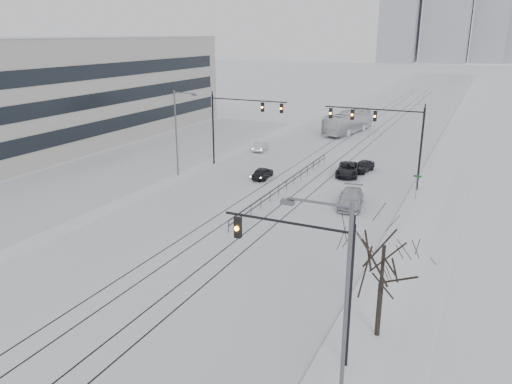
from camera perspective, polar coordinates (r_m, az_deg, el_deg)
name	(u,v)px	position (r m, az deg, el deg)	size (l,w,h in m)	color
ground	(41,370)	(25.83, -23.33, -18.20)	(500.00, 500.00, 0.00)	silver
road	(361,135)	(76.43, 11.90, 6.35)	(22.00, 260.00, 0.02)	silver
sidewalk_east	(458,143)	(74.61, 22.05, 5.22)	(5.00, 260.00, 0.16)	white
curb	(439,142)	(74.76, 20.18, 5.44)	(0.10, 260.00, 0.12)	gray
parking_strip	(149,158)	(62.32, -12.10, 3.82)	(14.00, 60.00, 0.03)	silver
tram_rails	(319,166)	(57.59, 7.20, 2.95)	(5.30, 180.00, 0.01)	black
office_building	(35,93)	(73.32, -23.98, 10.35)	(20.20, 62.20, 14.11)	#ADAAA3
traffic_mast_near	(315,270)	(22.40, 6.73, -8.88)	(6.10, 0.37, 7.00)	black
traffic_mast_ne	(386,129)	(49.67, 14.65, 6.94)	(9.60, 0.37, 8.00)	black
traffic_mast_nw	(236,118)	(56.00, -2.29, 8.46)	(9.10, 0.37, 8.00)	black
street_light_east	(339,298)	(19.08, 9.43, -11.83)	(2.73, 0.25, 9.00)	#595B60
street_light_west	(178,127)	(52.82, -8.87, 7.31)	(2.73, 0.25, 9.00)	#595B60
bare_tree	(383,255)	(24.57, 14.37, -7.04)	(4.40, 4.40, 6.10)	black
median_fence	(287,185)	(48.37, 3.52, 0.82)	(0.06, 24.00, 1.00)	black
street_sign	(417,184)	(47.21, 17.91, 0.91)	(0.70, 0.06, 2.40)	#595B60
sedan_sb_inner	(263,173)	(52.14, 0.76, 2.19)	(1.44, 3.58, 1.22)	black
sedan_sb_outer	(260,146)	(64.67, 0.51, 5.26)	(1.31, 3.75, 1.24)	silver
sedan_nb_front	(348,169)	(54.14, 10.46, 2.56)	(2.26, 4.90, 1.36)	black
sedan_nb_right	(351,199)	(44.37, 10.77, -0.77)	(2.03, 5.00, 1.45)	#B0B2B8
sedan_nb_far	(363,166)	(55.93, 12.13, 2.90)	(1.50, 3.73, 1.27)	black
box_truck	(348,123)	(77.56, 10.45, 7.81)	(2.72, 11.61, 3.23)	silver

